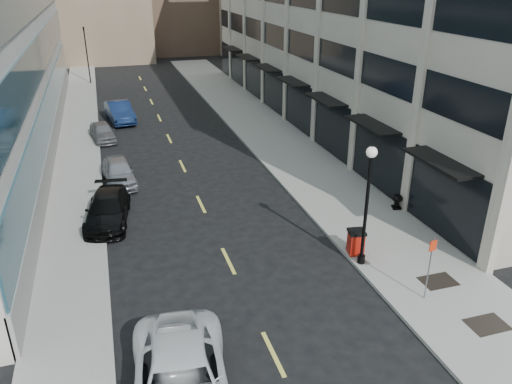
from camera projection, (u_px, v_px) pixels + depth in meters
sidewalk_right at (291, 153)px, 34.08m from camera, size 5.00×80.00×0.15m
sidewalk_left at (76, 176)px, 30.31m from camera, size 3.00×80.00×0.15m
building_right at (375, 6)px, 39.10m from camera, size 15.30×46.50×18.25m
grate_mid at (487, 325)px, 17.49m from camera, size 1.40×1.00×0.01m
grate_far at (438, 281)px, 19.94m from camera, size 1.40×1.00×0.01m
road_centerline at (191, 183)px, 29.47m from camera, size 0.15×68.20×0.01m
traffic_signal at (84, 30)px, 52.73m from camera, size 0.66×0.66×6.98m
car_white_van at (181, 384)px, 14.06m from camera, size 3.44×6.31×1.68m
car_black_pickup at (108, 209)px, 24.67m from camera, size 2.62×5.08×1.41m
car_silver_sedan at (119, 172)px, 29.18m from camera, size 2.03×4.42×1.47m
car_blue_sedan at (120, 112)px, 41.20m from camera, size 2.43×5.22×1.66m
car_grey_sedan at (103, 132)px, 36.67m from camera, size 2.08×4.06×1.32m
trash_bin at (356, 241)px, 21.63m from camera, size 0.81×0.85×1.14m
lamppost at (367, 196)px, 19.94m from camera, size 0.44×0.44×5.32m
sign_post at (431, 260)px, 18.22m from camera, size 0.31×0.08×2.69m
urn_planter at (397, 200)px, 25.85m from camera, size 0.57×0.57×0.79m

